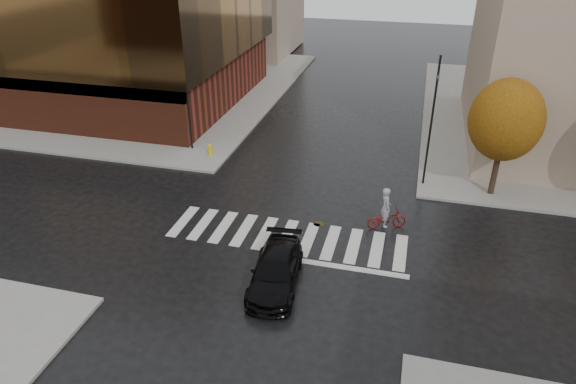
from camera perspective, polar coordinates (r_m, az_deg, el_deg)
name	(u,v)px	position (r m, az deg, el deg)	size (l,w,h in m)	color
ground	(284,242)	(24.81, -0.45, -5.53)	(120.00, 120.00, 0.00)	black
sidewalk_nw	(123,85)	(50.56, -17.88, 11.25)	(30.00, 30.00, 0.15)	gray
crosswalk	(287,236)	(25.21, -0.16, -4.91)	(12.00, 3.00, 0.01)	silver
tree_ne_a	(506,120)	(29.21, 23.06, 7.35)	(3.80, 3.80, 6.50)	black
sedan	(276,271)	(21.81, -1.36, -8.73)	(1.93, 4.76, 1.38)	black
cyclist	(386,215)	(25.93, 10.86, -2.48)	(2.08, 1.36, 2.23)	maroon
traffic_light_nw	(187,91)	(33.60, -11.18, 10.92)	(0.18, 0.15, 6.92)	black
traffic_light_ne	(433,114)	(29.16, 15.77, 8.35)	(0.18, 0.21, 7.39)	black
fire_hydrant	(210,149)	(33.45, -8.63, 4.73)	(0.29, 0.29, 0.81)	yellow
manhole	(319,224)	(26.20, 3.43, -3.55)	(0.56, 0.56, 0.01)	#433718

